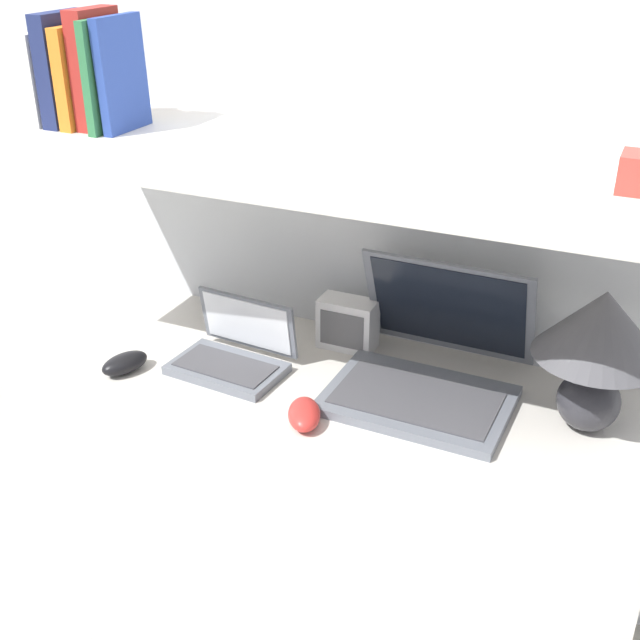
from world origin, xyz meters
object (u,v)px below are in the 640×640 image
object	(u,v)px
second_mouse	(125,363)
book_navy	(66,69)
computer_mouse	(304,414)
book_red	(97,69)
router_box	(347,324)
book_blue	(122,74)
laptop_small	(233,354)
book_white	(52,77)
book_green	(111,74)
laptop_large	(428,368)
table_lamp	(600,339)
book_orange	(83,76)

from	to	relation	value
second_mouse	book_navy	xyz separation A→B (m)	(-0.22, 0.19, 0.59)
computer_mouse	book_red	bearing A→B (deg)	160.46
router_box	book_blue	distance (m)	0.74
computer_mouse	book_navy	distance (m)	0.92
second_mouse	router_box	bearing A→B (deg)	37.57
laptop_small	book_white	size ratio (longest dim) A/B	1.32
second_mouse	book_green	world-z (taller)	book_green
laptop_large	book_red	world-z (taller)	book_red
computer_mouse	book_blue	bearing A→B (deg)	158.26
book_white	book_red	distance (m)	0.13
laptop_small	book_green	bearing A→B (deg)	166.91
laptop_large	book_blue	world-z (taller)	book_blue
computer_mouse	router_box	bearing A→B (deg)	97.72
table_lamp	computer_mouse	bearing A→B (deg)	-156.72
book_white	book_orange	distance (m)	0.09
book_white	book_green	xyz separation A→B (m)	(0.16, 0.00, 0.02)
book_orange	book_green	size ratio (longest dim) A/B	0.92
book_white	book_orange	world-z (taller)	book_orange
table_lamp	book_orange	xyz separation A→B (m)	(-1.14, -0.01, 0.40)
laptop_large	router_box	bearing A→B (deg)	154.86
book_red	book_orange	bearing A→B (deg)	180.00
laptop_large	book_green	size ratio (longest dim) A/B	1.66
laptop_small	book_orange	size ratio (longest dim) A/B	1.22
laptop_small	computer_mouse	distance (m)	0.28
laptop_large	computer_mouse	distance (m)	0.29
table_lamp	book_blue	xyz separation A→B (m)	(-1.04, -0.01, 0.41)
second_mouse	book_orange	size ratio (longest dim) A/B	0.58
book_orange	book_red	distance (m)	0.04
book_navy	second_mouse	bearing A→B (deg)	-41.03
laptop_large	laptop_small	world-z (taller)	laptop_large
table_lamp	book_orange	size ratio (longest dim) A/B	1.40
second_mouse	table_lamp	bearing A→B (deg)	11.85
book_blue	second_mouse	bearing A→B (deg)	-70.08
table_lamp	router_box	bearing A→B (deg)	168.87
second_mouse	book_white	xyz separation A→B (m)	(-0.26, 0.19, 0.57)
second_mouse	laptop_small	bearing A→B (deg)	28.98
book_white	book_green	distance (m)	0.16
book_white	router_box	bearing A→B (deg)	10.56
computer_mouse	book_white	xyz separation A→B (m)	(-0.71, 0.21, 0.57)
second_mouse	book_navy	distance (m)	0.66
book_navy	book_blue	distance (m)	0.15
computer_mouse	book_red	size ratio (longest dim) A/B	0.52
book_orange	table_lamp	bearing A→B (deg)	0.71
router_box	book_green	size ratio (longest dim) A/B	0.58
laptop_large	book_red	bearing A→B (deg)	-178.85
laptop_large	book_white	size ratio (longest dim) A/B	1.96
computer_mouse	second_mouse	bearing A→B (deg)	177.63
router_box	book_green	bearing A→B (deg)	-166.12
book_red	book_white	bearing A→B (deg)	180.00
laptop_small	computer_mouse	bearing A→B (deg)	-29.51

